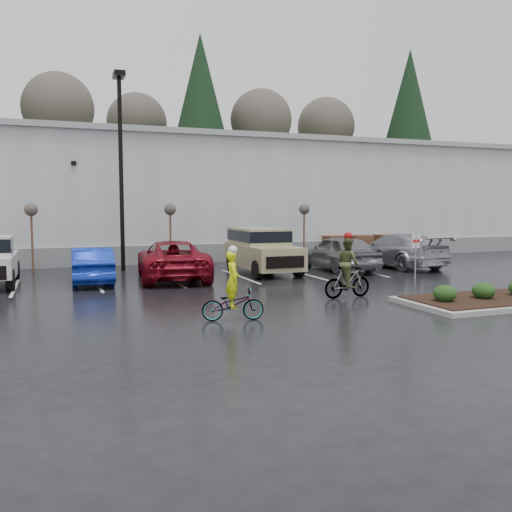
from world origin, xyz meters
name	(u,v)px	position (x,y,z in m)	size (l,w,h in m)	color
ground	(312,310)	(0.00, 0.00, 0.00)	(120.00, 120.00, 0.00)	black
warehouse	(165,197)	(0.00, 21.99, 3.65)	(60.50, 15.50, 7.20)	#B9BCBE
wooded_ridge	(123,207)	(0.00, 45.00, 3.00)	(80.00, 25.00, 6.00)	#263D19
lamppost	(121,150)	(-4.00, 12.00, 5.69)	(0.50, 1.00, 9.22)	black
sapling_west	(31,213)	(-8.00, 13.00, 2.73)	(0.60, 0.60, 3.20)	#45271B
sapling_mid	(170,213)	(-1.50, 13.00, 2.73)	(0.60, 0.60, 3.20)	#45271B
sapling_east	(304,212)	(6.00, 13.00, 2.73)	(0.60, 0.60, 3.20)	#45271B
pallet_stack_a	(335,247)	(8.50, 14.00, 0.68)	(1.20, 1.20, 1.35)	#45271B
pallet_stack_b	(360,246)	(10.20, 14.00, 0.68)	(1.20, 1.20, 1.35)	#45271B
pallet_stack_c	(385,245)	(12.00, 14.00, 0.68)	(1.20, 1.20, 1.35)	#45271B
shrub_a	(445,294)	(4.00, -1.00, 0.41)	(0.70, 0.70, 0.52)	#193312
shrub_b	(484,291)	(5.50, -1.00, 0.41)	(0.70, 0.70, 0.52)	#193312
fire_lane_sign	(415,258)	(3.80, 0.20, 1.41)	(0.30, 0.05, 2.20)	gray
car_blue	(92,265)	(-5.67, 8.17, 0.72)	(1.53, 4.39, 1.45)	navy
car_red	(172,260)	(-2.43, 8.19, 0.82)	(2.71, 5.87, 1.63)	maroon
suv_tan	(263,251)	(1.89, 8.76, 1.03)	(2.20, 5.10, 2.06)	tan
car_grey	(339,253)	(5.65, 8.47, 0.85)	(2.00, 4.96, 1.69)	slate
car_far_silver	(397,250)	(9.13, 8.70, 0.85)	(2.38, 5.85, 1.70)	#A0A0A7
cyclist_hivis	(233,297)	(-2.64, -0.58, 0.64)	(1.74, 0.87, 2.02)	#3F3F44
cyclist_olive	(348,274)	(2.07, 1.50, 0.81)	(1.73, 0.84, 2.21)	#3F3F44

